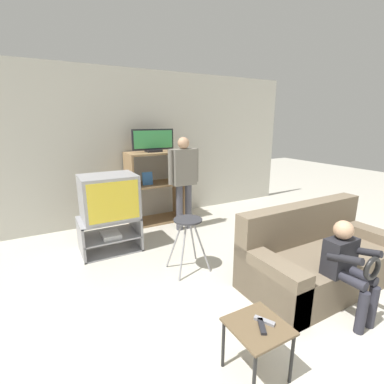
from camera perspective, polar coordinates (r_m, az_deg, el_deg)
The scene contains 12 objects.
wall_back at distance 5.05m, azimuth -11.18°, elevation 8.97°, with size 6.40×0.06×2.60m.
tv_stand at distance 4.06m, azimuth -16.52°, elevation -8.27°, with size 0.79×0.57×0.47m.
television_main at distance 3.90m, azimuth -16.67°, elevation -0.93°, with size 0.72×0.57×0.59m.
media_shelf at distance 4.92m, azimuth -7.54°, elevation 1.09°, with size 0.95×0.51×1.24m.
television_flat at distance 4.80m, azimuth -7.97°, elevation 10.28°, with size 0.73×0.20×0.38m.
folding_stool at distance 3.29m, azimuth -0.84°, elevation -7.65°, with size 0.44×0.38×0.65m.
snack_table at distance 2.18m, azimuth 13.32°, elevation -26.28°, with size 0.38×0.38×0.41m.
remote_control_black at distance 2.12m, azimuth 14.13°, elevation -25.16°, with size 0.04×0.14×0.02m, color #232328.
remote_control_white at distance 2.17m, azimuth 14.63°, elevation -24.21°, with size 0.04×0.14×0.02m, color gray.
couch at distance 3.46m, azimuth 24.43°, elevation -12.21°, with size 1.79×0.83×0.84m.
person_standing_adult at distance 4.45m, azimuth -1.71°, elevation 3.48°, with size 0.53×0.20×1.51m.
person_seated_child at distance 2.90m, azimuth 29.36°, elevation -12.57°, with size 0.33×0.43×0.90m.
Camera 1 is at (-1.54, -0.66, 1.76)m, focal length 26.00 mm.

